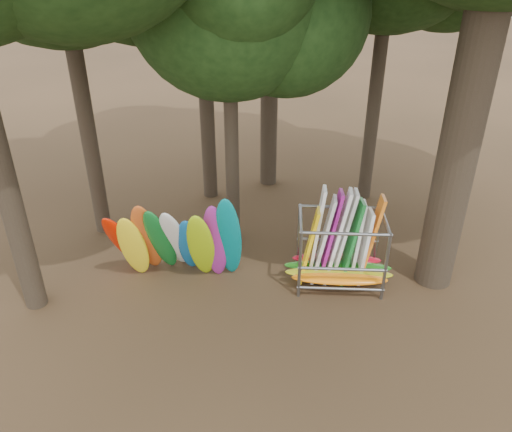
{
  "coord_description": "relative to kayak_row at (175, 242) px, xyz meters",
  "views": [
    {
      "loc": [
        -0.05,
        -11.7,
        8.67
      ],
      "look_at": [
        -0.78,
        1.5,
        1.4
      ],
      "focal_mm": 35.0,
      "sensor_mm": 36.0,
      "label": 1
    }
  ],
  "objects": [
    {
      "name": "kayak_row",
      "position": [
        0.0,
        0.0,
        0.0
      ],
      "size": [
        3.87,
        2.1,
        3.15
      ],
      "color": "red",
      "rests_on": "ground"
    },
    {
      "name": "storage_rack",
      "position": [
        4.62,
        0.24,
        -0.33
      ],
      "size": [
        3.12,
        1.56,
        2.89
      ],
      "color": "slate",
      "rests_on": "ground"
    },
    {
      "name": "ground",
      "position": [
        2.97,
        -0.01,
        -1.33
      ],
      "size": [
        120.0,
        120.0,
        0.0
      ],
      "primitive_type": "plane",
      "color": "#47331E",
      "rests_on": "ground"
    },
    {
      "name": "lake",
      "position": [
        2.97,
        59.99,
        -1.33
      ],
      "size": [
        160.0,
        160.0,
        0.0
      ],
      "primitive_type": "plane",
      "color": "gray",
      "rests_on": "ground"
    }
  ]
}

